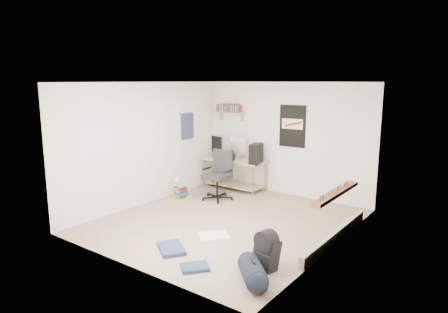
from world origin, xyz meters
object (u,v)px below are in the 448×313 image
Objects in this scene: duffel_bag at (253,272)px; book_stack at (181,191)px; desk at (234,174)px; backpack at (266,254)px; office_chair at (217,177)px.

book_stack is at bearing -169.18° from duffel_bag.
desk reaches higher than book_stack.
duffel_bag reaches higher than backpack.
desk reaches higher than backpack.
backpack is at bearing -67.23° from desk.
duffel_bag is (0.06, -0.45, -0.06)m from backpack.
backpack is (2.50, -2.15, -0.29)m from office_chair.
backpack is 0.46m from duffel_bag.
office_chair reaches higher than backpack.
office_chair is 3.31m from backpack.
duffel_bag is (2.56, -2.60, -0.35)m from office_chair.
duffel_bag is at bearing -70.40° from desk.
backpack is 0.95× the size of book_stack.
desk is 1.44× the size of office_chair.
duffel_bag is 1.22× the size of book_stack.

